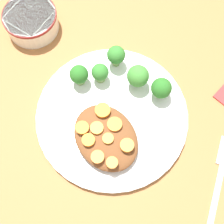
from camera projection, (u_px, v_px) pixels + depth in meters
ground_plane at (112, 117)px, 0.58m from camera, size 4.00×4.00×0.00m
plate at (112, 116)px, 0.57m from camera, size 0.28×0.28×0.02m
dip_bowl at (31, 20)px, 0.63m from camera, size 0.11×0.11×0.04m
stew_mound at (106, 137)px, 0.54m from camera, size 0.13×0.10×0.03m
broccoli_floret_0 at (100, 73)px, 0.57m from camera, size 0.03×0.03×0.04m
broccoli_floret_1 at (161, 88)px, 0.56m from camera, size 0.04×0.04×0.05m
broccoli_floret_2 at (138, 76)px, 0.56m from camera, size 0.04×0.04×0.05m
broccoli_floret_3 at (79, 75)px, 0.57m from camera, size 0.03×0.03×0.05m
broccoli_floret_4 at (116, 55)px, 0.58m from camera, size 0.03×0.03×0.05m
carrot_slice_0 at (81, 126)px, 0.53m from camera, size 0.02×0.02×0.01m
carrot_slice_1 at (103, 110)px, 0.54m from camera, size 0.03×0.03×0.01m
carrot_slice_2 at (127, 145)px, 0.52m from camera, size 0.02×0.02×0.01m
carrot_slice_3 at (115, 124)px, 0.53m from camera, size 0.03×0.03×0.01m
carrot_slice_4 at (112, 163)px, 0.51m from camera, size 0.02×0.02×0.01m
carrot_slice_5 at (88, 140)px, 0.52m from camera, size 0.02×0.02×0.01m
carrot_slice_6 at (97, 128)px, 0.53m from camera, size 0.02×0.02×0.01m
carrot_slice_7 at (98, 157)px, 0.51m from camera, size 0.02×0.02×0.00m
carrot_slice_8 at (108, 138)px, 0.52m from camera, size 0.02×0.02×0.01m
fork at (221, 174)px, 0.54m from camera, size 0.12×0.15×0.01m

